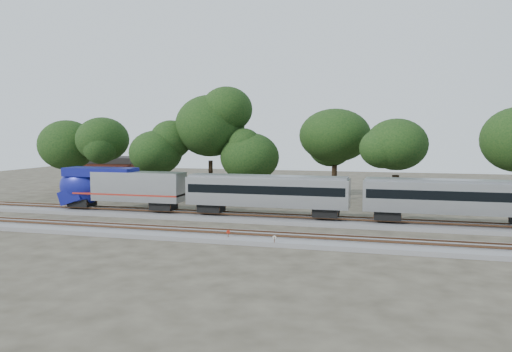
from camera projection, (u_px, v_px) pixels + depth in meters
The scene contains 14 objects.
ground at pixel (230, 230), 49.50m from camera, with size 160.00×160.00×0.00m, color #383328.
track_far at pixel (247, 218), 55.25m from camera, with size 160.00×5.00×0.73m.
track_near at pixel (217, 235), 45.63m from camera, with size 160.00×5.00×0.73m.
switch_stand_red at pixel (228, 234), 44.02m from camera, with size 0.31×0.13×1.01m.
switch_stand_white at pixel (274, 240), 41.76m from camera, with size 0.31×0.13×1.00m.
switch_lever at pixel (304, 244), 42.39m from camera, with size 0.50×0.30×0.30m, color #512D19.
brick_building at pixel (111, 172), 87.74m from camera, with size 11.82×8.78×5.41m.
tree_0 at pixel (67, 145), 74.65m from camera, with size 7.90×7.90×11.14m.
tree_1 at pixel (103, 140), 71.96m from camera, with size 8.77×8.77×12.37m.
tree_2 at pixel (156, 153), 69.40m from camera, with size 6.95×6.95×9.80m.
tree_3 at pixel (210, 126), 70.00m from camera, with size 10.75×10.75×15.15m.
tree_4 at pixel (250, 157), 67.85m from camera, with size 6.39×6.39×9.01m.
tree_5 at pixel (335, 136), 70.68m from camera, with size 9.39×9.39×13.23m.
tree_6 at pixel (396, 145), 61.11m from camera, with size 8.30×8.30×11.70m.
Camera 1 is at (15.17, -46.52, 9.54)m, focal length 35.00 mm.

